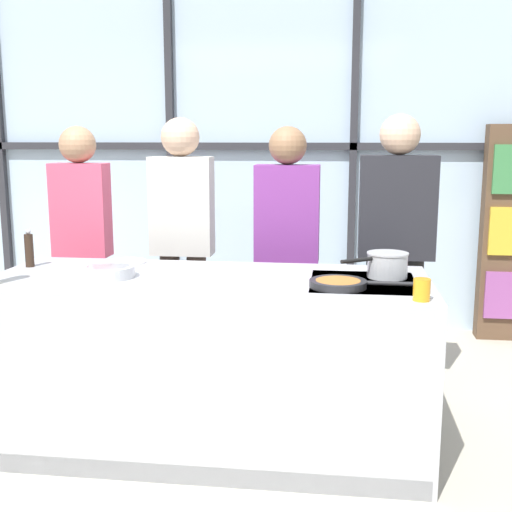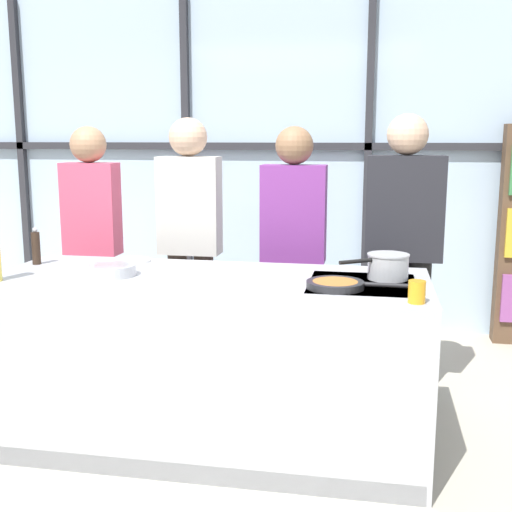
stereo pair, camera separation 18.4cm
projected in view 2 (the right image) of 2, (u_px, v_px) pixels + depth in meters
The scene contains 13 objects.
ground_plane at pixel (210, 441), 3.46m from camera, with size 18.00×18.00×0.00m, color #BCB29E.
back_window_wall at pixel (276, 162), 5.41m from camera, with size 6.40×0.10×2.80m.
demo_island at pixel (209, 361), 3.38m from camera, with size 2.25×0.88×0.91m.
spectator_far_left at pixel (92, 232), 4.28m from camera, with size 0.37×0.24×1.69m.
spectator_center_left at pixel (190, 232), 4.15m from camera, with size 0.40×0.24×1.74m.
spectator_center_right at pixel (293, 241), 4.04m from camera, with size 0.40×0.24×1.68m.
spectator_far_right at pixel (403, 240), 3.91m from camera, with size 0.46×0.25×1.75m.
frying_pan at pixel (337, 284), 3.05m from camera, with size 0.50×0.28×0.04m.
saucepan at pixel (388, 266), 3.24m from camera, with size 0.35×0.27×0.13m.
white_plate at pixel (132, 260), 3.70m from camera, with size 0.22×0.22×0.01m, color white.
mixing_bowl at pixel (110, 270), 3.33m from camera, with size 0.27×0.27×0.06m.
pepper_grinder at pixel (36, 247), 3.61m from camera, with size 0.05×0.05×0.21m.
juice_glass_near at pixel (417, 292), 2.77m from camera, with size 0.08×0.08×0.10m, color orange.
Camera 2 is at (0.83, -3.12, 1.62)m, focal length 45.00 mm.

